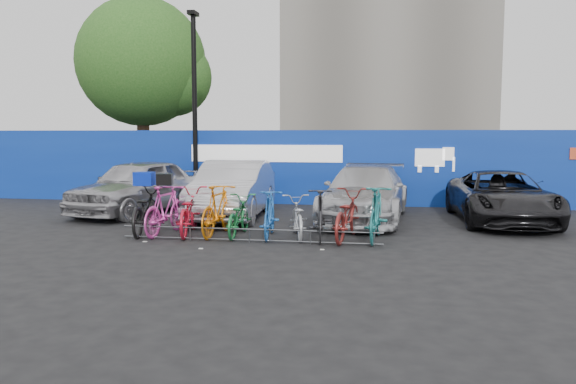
% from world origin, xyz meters
% --- Properties ---
extents(ground, '(100.00, 100.00, 0.00)m').
position_xyz_m(ground, '(0.00, 0.00, 0.00)').
color(ground, black).
rests_on(ground, ground).
extents(hoarding, '(22.00, 0.18, 2.40)m').
position_xyz_m(hoarding, '(0.01, 6.00, 1.20)').
color(hoarding, '#0A2B93').
rests_on(hoarding, ground).
extents(tree, '(5.40, 5.20, 7.80)m').
position_xyz_m(tree, '(-6.77, 10.06, 5.07)').
color(tree, '#382314').
rests_on(tree, ground).
extents(lamppost, '(0.25, 0.50, 6.11)m').
position_xyz_m(lamppost, '(-3.20, 5.40, 3.27)').
color(lamppost, black).
rests_on(lamppost, ground).
extents(bike_rack, '(5.60, 0.03, 0.30)m').
position_xyz_m(bike_rack, '(-0.00, -0.60, 0.16)').
color(bike_rack, '#595B60').
rests_on(bike_rack, ground).
extents(car_0, '(2.89, 4.93, 1.58)m').
position_xyz_m(car_0, '(-4.18, 3.13, 0.79)').
color(car_0, '#AAA9AD').
rests_on(car_0, ground).
extents(car_1, '(1.87, 4.78, 1.55)m').
position_xyz_m(car_1, '(-1.25, 2.80, 0.78)').
color(car_1, silver).
rests_on(car_1, ground).
extents(car_2, '(2.49, 5.17, 1.45)m').
position_xyz_m(car_2, '(2.32, 2.92, 0.73)').
color(car_2, silver).
rests_on(car_2, ground).
extents(car_3, '(2.38, 4.85, 1.33)m').
position_xyz_m(car_3, '(5.78, 3.08, 0.66)').
color(car_3, black).
rests_on(car_3, ground).
extents(bike_0, '(1.05, 2.19, 1.11)m').
position_xyz_m(bike_0, '(-2.61, 0.07, 0.55)').
color(bike_0, black).
rests_on(bike_0, ground).
extents(bike_1, '(0.74, 1.94, 1.13)m').
position_xyz_m(bike_1, '(-2.08, -0.03, 0.57)').
color(bike_1, '#DE42AD').
rests_on(bike_1, ground).
extents(bike_2, '(1.04, 2.11, 1.06)m').
position_xyz_m(bike_2, '(-1.57, 0.08, 0.53)').
color(bike_2, red).
rests_on(bike_2, ground).
extents(bike_3, '(0.69, 1.96, 1.16)m').
position_xyz_m(bike_3, '(-0.87, 0.05, 0.58)').
color(bike_3, orange).
rests_on(bike_3, ground).
extents(bike_4, '(0.62, 1.74, 0.91)m').
position_xyz_m(bike_4, '(-0.41, 0.08, 0.46)').
color(bike_4, '#1A7134').
rests_on(bike_4, ground).
extents(bike_5, '(0.64, 1.78, 1.05)m').
position_xyz_m(bike_5, '(0.32, -0.02, 0.52)').
color(bike_5, blue).
rests_on(bike_5, ground).
extents(bike_6, '(0.99, 1.82, 0.91)m').
position_xyz_m(bike_6, '(0.91, 0.13, 0.45)').
color(bike_6, '#B1B4B9').
rests_on(bike_6, ground).
extents(bike_7, '(0.73, 1.89, 1.11)m').
position_xyz_m(bike_7, '(1.44, -0.07, 0.55)').
color(bike_7, '#262628').
rests_on(bike_7, ground).
extents(bike_8, '(1.04, 2.15, 1.08)m').
position_xyz_m(bike_8, '(2.01, 0.04, 0.54)').
color(bike_8, maroon).
rests_on(bike_8, ground).
extents(bike_9, '(0.74, 1.99, 1.17)m').
position_xyz_m(bike_9, '(2.63, 0.01, 0.59)').
color(bike_9, '#1E7272').
rests_on(bike_9, ground).
extents(cargo_crate, '(0.45, 0.36, 0.31)m').
position_xyz_m(cargo_crate, '(-2.61, 0.07, 1.26)').
color(cargo_crate, '#0621AB').
rests_on(cargo_crate, bike_0).
extents(cargo_topcase, '(0.40, 0.38, 0.25)m').
position_xyz_m(cargo_topcase, '(-2.08, -0.03, 1.26)').
color(cargo_topcase, black).
rests_on(cargo_topcase, bike_1).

